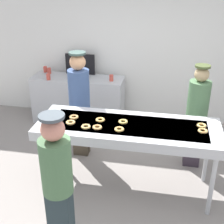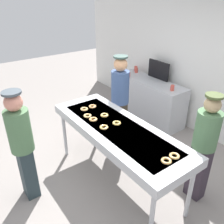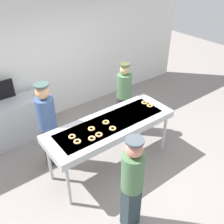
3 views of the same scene
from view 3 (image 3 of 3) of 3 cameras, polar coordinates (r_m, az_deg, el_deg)
ground_plane at (r=5.02m, az=-0.31°, el=-11.49°), size 16.00×16.00×0.00m
back_wall at (r=5.92m, az=-14.16°, el=12.46°), size 8.00×0.12×3.05m
fryer_conveyor at (r=4.43m, az=-0.34°, el=-3.15°), size 2.33×0.83×0.98m
glazed_donut_0 at (r=4.88m, az=8.48°, el=1.46°), size 0.13×0.13×0.03m
glazed_donut_1 at (r=4.10m, az=-2.94°, el=-5.10°), size 0.17×0.17×0.03m
glazed_donut_2 at (r=4.22m, az=0.14°, el=-3.70°), size 0.16×0.16×0.03m
glazed_donut_3 at (r=4.23m, az=-4.63°, el=-3.76°), size 0.13×0.13×0.03m
glazed_donut_4 at (r=4.03m, az=-4.54°, el=-5.93°), size 0.13×0.13×0.03m
glazed_donut_5 at (r=4.00m, az=-7.79°, el=-6.58°), size 0.17×0.17×0.03m
glazed_donut_6 at (r=4.10m, az=-8.96°, el=-5.47°), size 0.17×0.17×0.03m
glazed_donut_7 at (r=4.96m, az=7.31°, el=2.13°), size 0.16×0.16×0.03m
glazed_donut_8 at (r=4.37m, az=-1.38°, el=-2.31°), size 0.17×0.17×0.03m
worker_baker at (r=4.58m, az=-14.31°, el=-2.12°), size 0.32×0.32×1.69m
worker_assistant at (r=5.39m, az=2.69°, el=3.74°), size 0.31×0.31×1.59m
customer_waiting at (r=3.51m, az=4.54°, el=-15.38°), size 0.30×0.30×1.63m
prep_counter at (r=5.69m, az=-21.85°, el=-2.22°), size 1.74×0.55×0.90m
paper_cup_2 at (r=5.53m, az=-16.32°, el=4.12°), size 0.07×0.07×0.11m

